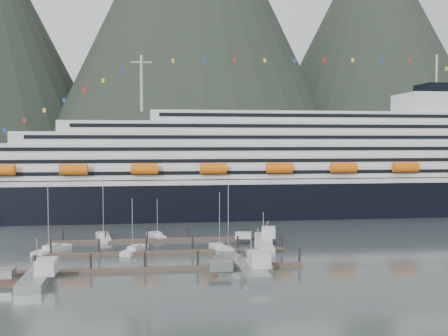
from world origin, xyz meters
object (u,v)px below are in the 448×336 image
Objects in this scene: sailboat_e at (103,237)px; sailboat_f at (156,236)px; trawler_d at (250,269)px; trawler_a at (36,276)px; sailboat_b at (134,250)px; trawler_e at (263,239)px; sailboat_d at (227,253)px; trawler_c at (257,260)px; sailboat_a at (52,251)px; cruise_ship at (278,174)px; sailboat_h at (219,249)px.

sailboat_f is at bearing -99.47° from sailboat_e.
sailboat_f is 38.13m from trawler_d.
trawler_d is (33.52, -0.00, 0.04)m from trawler_a.
sailboat_b is 27.45m from trawler_e.
sailboat_d is 1.05× the size of sailboat_e.
sailboat_f is at bearing 79.38° from trawler_e.
trawler_c is at bearing -144.41° from sailboat_e.
sailboat_e reaches higher than trawler_e.
sailboat_a is 1.53× the size of sailboat_f.
sailboat_h is at bearing -115.30° from cruise_ship.
trawler_e is (7.44, 26.09, -0.07)m from trawler_d.
trawler_d is (2.82, -19.57, 0.59)m from sailboat_h.
sailboat_f is 0.69× the size of trawler_d.
cruise_ship is at bearing -16.63° from sailboat_b.
cruise_ship is 17.32× the size of sailboat_h.
sailboat_f is at bearing 25.40° from sailboat_d.
sailboat_a is at bearing -139.38° from cruise_ship.
trawler_e is (42.75, 4.43, 0.49)m from sailboat_a.
sailboat_a is at bearing 70.54° from sailboat_d.
sailboat_f is 0.77× the size of sailboat_h.
trawler_a is (-54.50, -69.95, -11.09)m from cruise_ship.
cruise_ship is 13.52× the size of sailboat_d.
sailboat_b is 0.92× the size of sailboat_h.
trawler_e is at bearing -58.34° from trawler_a.
sailboat_d is 1.67× the size of sailboat_f.
sailboat_h is 0.90× the size of trawler_d.
cruise_ship is 89.36m from trawler_a.
sailboat_e reaches higher than sailboat_h.
trawler_d is (15.12, -35.00, 0.61)m from sailboat_f.
cruise_ship is 66.73m from trawler_c.
cruise_ship reaches higher than trawler_d.
cruise_ship is 18.00× the size of trawler_e.
trawler_d is (1.79, -15.17, 0.56)m from sailboat_d.
sailboat_f reaches higher than trawler_e.
sailboat_d is 4.52m from sailboat_h.
sailboat_h is 0.85× the size of trawler_c.
sailboat_e is (-25.03, 19.57, 0.00)m from sailboat_d.
sailboat_a is 1.06× the size of trawler_d.
trawler_d is at bearing -113.76° from sailboat_b.
sailboat_e is (-47.80, -35.21, -11.61)m from cruise_ship.
sailboat_a reaches higher than sailboat_h.
sailboat_e is 1.04× the size of trawler_c.
sailboat_b is at bearing -129.03° from cruise_ship.
sailboat_d reaches higher than trawler_a.
trawler_d is at bearing 165.15° from trawler_c.
sailboat_f is 19.73m from sailboat_h.
sailboat_e reaches higher than trawler_c.
sailboat_h is at bearing -69.68° from sailboat_b.
sailboat_e is 35.38m from trawler_a.
sailboat_e reaches higher than sailboat_a.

